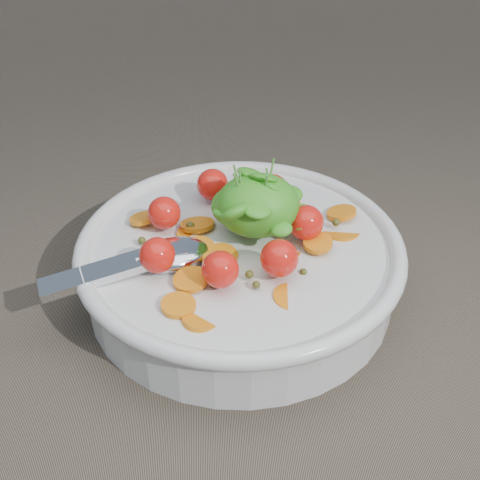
{
  "coord_description": "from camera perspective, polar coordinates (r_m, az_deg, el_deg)",
  "views": [
    {
      "loc": [
        -0.01,
        -0.39,
        0.35
      ],
      "look_at": [
        0.02,
        0.02,
        0.06
      ],
      "focal_mm": 45.0,
      "sensor_mm": 36.0,
      "label": 1
    }
  ],
  "objects": [
    {
      "name": "ground",
      "position": [
        0.52,
        -1.89,
        -6.35
      ],
      "size": [
        6.0,
        6.0,
        0.0
      ],
      "primitive_type": "plane",
      "color": "brown",
      "rests_on": "ground"
    },
    {
      "name": "napkin",
      "position": [
        0.64,
        -3.26,
        3.0
      ],
      "size": [
        0.2,
        0.19,
        0.01
      ],
      "primitive_type": "cube",
      "rotation": [
        0.0,
        0.0,
        0.46
      ],
      "color": "white",
      "rests_on": "ground"
    },
    {
      "name": "bowl",
      "position": [
        0.52,
        -0.02,
        -2.0
      ],
      "size": [
        0.3,
        0.28,
        0.12
      ],
      "color": "silver",
      "rests_on": "ground"
    }
  ]
}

